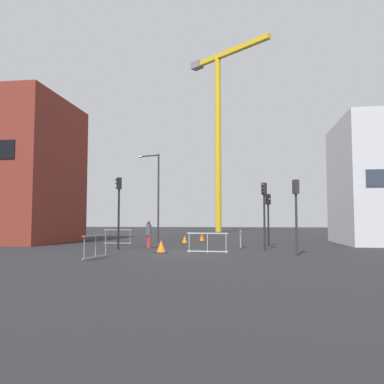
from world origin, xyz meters
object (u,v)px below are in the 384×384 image
Objects in this scene: traffic_light_island at (296,204)px; traffic_cone_striped at (161,247)px; pedestrian_walking at (149,232)px; construction_crane at (219,117)px; streetlamp_tall at (156,189)px; traffic_cone_by_barrier at (202,238)px; traffic_cone_orange at (185,240)px; traffic_light_corner at (264,205)px; traffic_light_verge at (268,211)px; traffic_light_far at (119,201)px.

traffic_light_island is 5.62× the size of traffic_cone_striped.
traffic_light_island is 2.20× the size of pedestrian_walking.
streetlamp_tall is at bearing -96.44° from construction_crane.
traffic_cone_orange is at bearing -107.09° from traffic_cone_by_barrier.
traffic_light_corner is at bearing 23.29° from traffic_cone_striped.
streetlamp_tall is 4.15× the size of pedestrian_walking.
pedestrian_walking is at bearing -105.51° from traffic_cone_by_barrier.
traffic_light_island is (6.44, -38.90, -14.78)m from construction_crane.
traffic_light_corner is 6.26× the size of traffic_cone_by_barrier.
traffic_light_island reaches higher than pedestrian_walking.
pedestrian_walking reaches higher than traffic_cone_striped.
construction_crane is at bearing 88.73° from traffic_cone_orange.
traffic_light_island is (1.40, -3.38, -0.11)m from traffic_light_corner.
traffic_light_verge is 6.92m from traffic_cone_orange.
streetlamp_tall reaches higher than traffic_light_corner.
traffic_light_corner reaches higher than traffic_cone_striped.
construction_crane reaches higher than traffic_light_island.
streetlamp_tall is 1.89× the size of traffic_light_island.
construction_crane reaches higher than streetlamp_tall.
traffic_light_island reaches higher than traffic_cone_orange.
traffic_light_verge reaches higher than traffic_cone_striped.
traffic_light_corner is 3.89m from traffic_light_verge.
construction_crane is at bearing 86.59° from pedestrian_walking.
traffic_cone_striped is at bearing -156.71° from traffic_light_corner.
traffic_cone_striped is (-6.03, -6.27, -2.07)m from traffic_light_verge.
traffic_light_far is (-0.41, -7.95, -1.33)m from streetlamp_tall.
traffic_cone_orange is 0.87× the size of traffic_cone_striped.
streetlamp_tall is 1.80× the size of traffic_light_corner.
traffic_light_far is 7.39× the size of traffic_cone_orange.
pedestrian_walking is (1.10, -6.58, -3.21)m from streetlamp_tall.
traffic_light_verge is (0.43, 3.86, -0.26)m from traffic_light_corner.
streetlamp_tall is 10.90m from traffic_cone_striped.
traffic_cone_by_barrier is (3.48, 2.00, -3.91)m from streetlamp_tall.
pedestrian_walking is at bearing -80.48° from streetlamp_tall.
traffic_cone_orange is (2.93, 6.83, -2.60)m from traffic_light_far.
traffic_light_far is 6.86× the size of traffic_cone_by_barrier.
traffic_light_corner is (5.04, -35.51, -14.67)m from construction_crane.
traffic_light_island is at bearing -26.46° from pedestrian_walking.
construction_crane reaches higher than traffic_cone_striped.
traffic_cone_striped is (1.51, -3.26, -0.68)m from pedestrian_walking.
traffic_light_corner is 0.91× the size of traffic_light_far.
pedestrian_walking reaches higher than traffic_cone_orange.
traffic_light_far reaches higher than traffic_cone_orange.
traffic_light_verge is 8.94m from traffic_cone_striped.
traffic_light_corner is at bearing -42.15° from streetlamp_tall.
traffic_light_corner is at bearing 3.44° from traffic_light_far.
traffic_light_far reaches higher than pedestrian_walking.
streetlamp_tall reaches higher than pedestrian_walking.
traffic_light_island is 0.87× the size of traffic_light_far.
construction_crane is at bearing 98.08° from traffic_light_corner.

